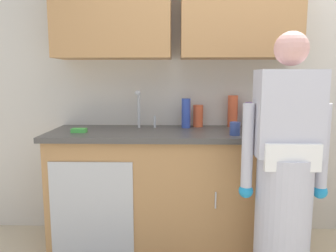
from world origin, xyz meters
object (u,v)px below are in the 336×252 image
Objects in this scene: bottle_soap at (233,111)px; sponge at (79,130)px; bottle_water_tall at (198,116)px; sink at (142,132)px; bottle_water_short at (249,115)px; bottle_dish_liquid at (186,113)px; cup_by_sink at (235,129)px; person_at_sink at (284,186)px.

sponge is (-1.21, -0.33, -0.12)m from bottle_soap.
bottle_soap reaches higher than sponge.
bottle_soap is at bearing 2.16° from bottle_water_tall.
bottle_soap is at bearing 15.11° from sponge.
sink is 4.55× the size of sponge.
bottle_water_short is at bearing 13.35° from sink.
sink is 0.48m from sponge.
sponge is (-0.82, -0.25, -0.11)m from bottle_dish_liquid.
bottle_dish_liquid is 0.53m from bottle_water_short.
bottle_water_tall is at bearing 120.49° from cup_by_sink.
bottle_dish_liquid is 2.20× the size of sponge.
person_at_sink is at bearing -85.33° from bottle_water_short.
bottle_water_short is (-0.06, 0.78, 0.35)m from person_at_sink.
bottle_dish_liquid is at bearing 134.81° from cup_by_sink.
bottle_water_short is 0.44m from cup_by_sink.
person_at_sink is at bearing -31.54° from sink.
sink is 2.07× the size of bottle_dish_liquid.
bottle_dish_liquid is at bearing -169.51° from bottle_soap.
bottle_water_short reaches higher than bottle_water_tall.
sink is 0.40m from bottle_dish_liquid.
cup_by_sink is at bearing 122.55° from person_at_sink.
bottle_dish_liquid is (-0.59, 0.73, 0.37)m from person_at_sink.
sink is at bearing 148.46° from person_at_sink.
bottle_water_short is at bearing -1.26° from bottle_water_tall.
person_at_sink reaches higher than bottle_soap.
sink is 0.31× the size of person_at_sink.
sponge is at bearing -168.01° from sink.
cup_by_sink is 0.87× the size of sponge.
cup_by_sink is at bearing -15.43° from sink.
cup_by_sink is (-0.05, -0.42, -0.08)m from bottle_soap.
bottle_dish_liquid reaches higher than bottle_water_tall.
person_at_sink is 0.99m from bottle_water_tall.
bottle_soap is at bearing 171.18° from bottle_water_short.
person_at_sink reaches higher than bottle_dish_liquid.
sink is at bearing -156.11° from bottle_dish_liquid.
person_at_sink is at bearing -51.12° from bottle_dish_liquid.
bottle_dish_liquid is 1.16× the size of bottle_water_short.
bottle_water_short is (0.87, 0.21, 0.12)m from sink.
person_at_sink reaches higher than sink.
sink reaches higher than bottle_water_tall.
bottle_water_tall is 0.88× the size of bottle_water_short.
bottle_water_short reaches higher than cup_by_sink.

